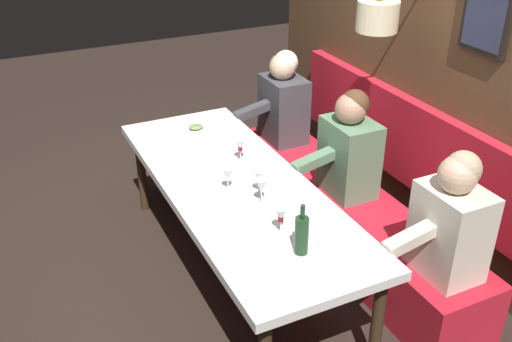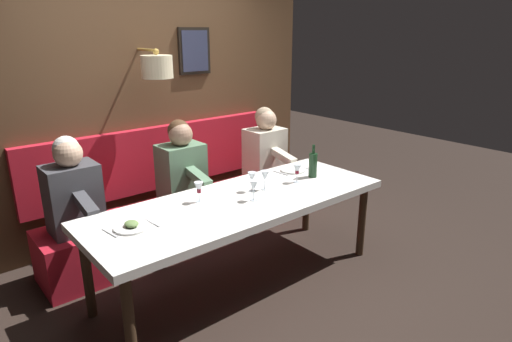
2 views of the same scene
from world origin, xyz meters
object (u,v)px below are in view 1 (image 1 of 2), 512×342
at_px(wine_glass_1, 240,146).
at_px(wine_glass_4, 261,187).
at_px(wine_glass_0, 281,216).
at_px(wine_glass_3, 260,178).
at_px(dining_table, 236,192).
at_px(wine_bottle, 302,235).
at_px(diner_nearest, 451,220).
at_px(diner_near, 349,147).
at_px(wine_glass_2, 228,175).
at_px(diner_middle, 283,100).

relative_size(wine_glass_1, wine_glass_4, 1.00).
distance_m(wine_glass_0, wine_glass_3, 0.45).
distance_m(dining_table, wine_glass_0, 0.65).
bearing_deg(wine_glass_0, wine_glass_1, 80.10).
distance_m(wine_glass_4, wine_bottle, 0.55).
relative_size(dining_table, wine_glass_3, 15.03).
relative_size(diner_nearest, wine_glass_0, 4.82).
xyz_separation_m(wine_glass_3, wine_glass_4, (-0.04, -0.11, 0.00)).
bearing_deg(diner_near, wine_glass_2, -175.69).
bearing_deg(diner_middle, wine_glass_4, -122.97).
bearing_deg(dining_table, wine_glass_4, -81.43).
relative_size(diner_near, wine_glass_2, 4.82).
distance_m(diner_near, wine_glass_2, 0.97).
height_order(wine_glass_0, wine_glass_2, same).
distance_m(wine_glass_1, wine_glass_3, 0.47).
bearing_deg(wine_glass_2, diner_nearest, -44.90).
bearing_deg(diner_nearest, wine_glass_3, 133.48).
xyz_separation_m(diner_nearest, wine_glass_4, (-0.84, 0.74, 0.04)).
height_order(diner_middle, wine_bottle, diner_middle).
distance_m(diner_near, wine_glass_1, 0.77).
height_order(diner_nearest, wine_glass_0, diner_nearest).
xyz_separation_m(wine_glass_4, wine_bottle, (-0.03, -0.55, -0.00)).
xyz_separation_m(diner_nearest, wine_glass_2, (-0.97, 0.96, 0.04)).
distance_m(diner_nearest, wine_glass_1, 1.50).
distance_m(dining_table, wine_glass_1, 0.37).
relative_size(dining_table, wine_glass_2, 15.03).
bearing_deg(wine_glass_4, wine_glass_3, 69.92).
height_order(wine_glass_1, wine_glass_4, same).
xyz_separation_m(wine_glass_1, wine_glass_4, (-0.12, -0.57, 0.00)).
bearing_deg(diner_nearest, wine_glass_2, 135.10).
bearing_deg(wine_glass_0, dining_table, 90.15).
bearing_deg(wine_glass_4, diner_nearest, -41.33).
distance_m(wine_glass_0, wine_bottle, 0.21).
bearing_deg(dining_table, diner_near, 0.65).
xyz_separation_m(wine_glass_2, wine_bottle, (0.10, -0.77, -0.00)).
bearing_deg(diner_middle, wine_glass_0, -118.41).
height_order(diner_near, wine_bottle, diner_near).
bearing_deg(wine_bottle, wine_glass_3, 83.92).
relative_size(diner_near, wine_glass_1, 4.82).
xyz_separation_m(diner_middle, wine_glass_1, (-0.72, -0.72, 0.04)).
bearing_deg(wine_bottle, dining_table, 90.85).
xyz_separation_m(diner_nearest, wine_bottle, (-0.87, 0.19, 0.04)).
distance_m(diner_near, wine_glass_3, 0.82).
bearing_deg(wine_bottle, wine_glass_0, 92.89).
relative_size(diner_nearest, wine_glass_4, 4.82).
bearing_deg(diner_near, wine_glass_0, -144.26).
relative_size(wine_glass_3, wine_glass_4, 1.00).
bearing_deg(wine_bottle, diner_nearest, -12.25).
bearing_deg(diner_middle, wine_bottle, -115.28).
xyz_separation_m(diner_middle, wine_glass_0, (-0.88, -1.63, 0.04)).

